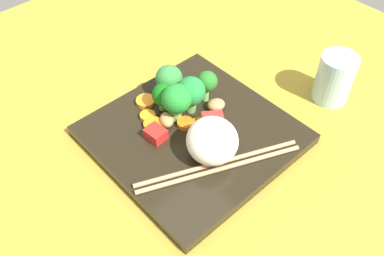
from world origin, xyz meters
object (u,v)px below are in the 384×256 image
at_px(rice_mound, 212,141).
at_px(broccoli_floret_3, 191,92).
at_px(carrot_slice_3, 200,124).
at_px(square_plate, 193,135).
at_px(chopstick_pair, 219,166).
at_px(drinking_glass, 334,78).

xyz_separation_m(rice_mound, broccoli_floret_3, (0.04, 0.09, 0.01)).
bearing_deg(carrot_slice_3, square_plate, -177.09).
height_order(square_plate, chopstick_pair, chopstick_pair).
distance_m(square_plate, drinking_glass, 0.26).
xyz_separation_m(square_plate, drinking_glass, (0.24, -0.09, 0.03)).
distance_m(rice_mound, drinking_glass, 0.25).
bearing_deg(drinking_glass, square_plate, 159.05).
xyz_separation_m(square_plate, broccoli_floret_3, (0.03, 0.03, 0.05)).
bearing_deg(rice_mound, chopstick_pair, -111.83).
height_order(carrot_slice_3, drinking_glass, drinking_glass).
xyz_separation_m(square_plate, chopstick_pair, (-0.02, -0.08, 0.01)).
bearing_deg(carrot_slice_3, broccoli_floret_3, 70.64).
distance_m(carrot_slice_3, chopstick_pair, 0.09).
relative_size(broccoli_floret_3, drinking_glass, 0.78).
relative_size(rice_mound, drinking_glass, 0.93).
bearing_deg(square_plate, broccoli_floret_3, 50.66).
bearing_deg(chopstick_pair, drinking_glass, 21.10).
distance_m(chopstick_pair, drinking_glass, 0.26).
xyz_separation_m(square_plate, carrot_slice_3, (0.02, 0.00, 0.01)).
distance_m(broccoli_floret_3, chopstick_pair, 0.13).
distance_m(broccoli_floret_3, carrot_slice_3, 0.05).
relative_size(square_plate, carrot_slice_3, 9.06).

